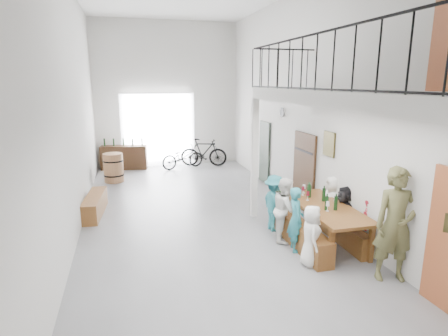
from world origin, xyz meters
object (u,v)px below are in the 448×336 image
object	(u,v)px
oak_barrel	(113,168)
bicycle_near	(183,157)
tasting_table	(325,210)
host_standing	(396,225)
bench_inner	(300,235)
serving_counter	(124,157)
side_bench	(95,205)

from	to	relation	value
oak_barrel	bicycle_near	xyz separation A→B (m)	(2.51, 1.37, -0.03)
tasting_table	bicycle_near	xyz separation A→B (m)	(-1.79, 7.47, -0.26)
oak_barrel	host_standing	xyz separation A→B (m)	(4.64, -7.73, 0.49)
bicycle_near	bench_inner	bearing A→B (deg)	171.31
tasting_table	serving_counter	xyz separation A→B (m)	(-3.95, 7.93, -0.26)
tasting_table	oak_barrel	xyz separation A→B (m)	(-4.30, 6.10, -0.23)
bench_inner	host_standing	size ratio (longest dim) A/B	1.11
tasting_table	bicycle_near	bearing A→B (deg)	104.89
side_bench	serving_counter	size ratio (longest dim) A/B	1.02
tasting_table	serving_counter	bearing A→B (deg)	117.92
host_standing	side_bench	bearing A→B (deg)	152.66
bench_inner	bicycle_near	xyz separation A→B (m)	(-1.21, 7.53, 0.20)
bench_inner	bicycle_near	bearing A→B (deg)	99.56
side_bench	oak_barrel	world-z (taller)	oak_barrel
side_bench	bicycle_near	distance (m)	5.36
tasting_table	oak_barrel	world-z (taller)	oak_barrel
serving_counter	bicycle_near	distance (m)	2.21
tasting_table	host_standing	world-z (taller)	host_standing
bench_inner	bicycle_near	distance (m)	7.63
side_bench	bicycle_near	world-z (taller)	bicycle_near
tasting_table	bench_inner	distance (m)	0.74
tasting_table	side_bench	bearing A→B (deg)	149.06
tasting_table	side_bench	distance (m)	5.58
tasting_table	serving_counter	world-z (taller)	serving_counter
bench_inner	side_bench	distance (m)	5.13
oak_barrel	bench_inner	bearing A→B (deg)	-58.82
bench_inner	serving_counter	bearing A→B (deg)	113.32
side_bench	tasting_table	bearing A→B (deg)	-32.38
bench_inner	side_bench	xyz separation A→B (m)	(-4.13, 3.04, -0.00)
oak_barrel	host_standing	bearing A→B (deg)	-59.00
oak_barrel	bicycle_near	bearing A→B (deg)	28.56
tasting_table	bicycle_near	size ratio (longest dim) A/B	1.40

